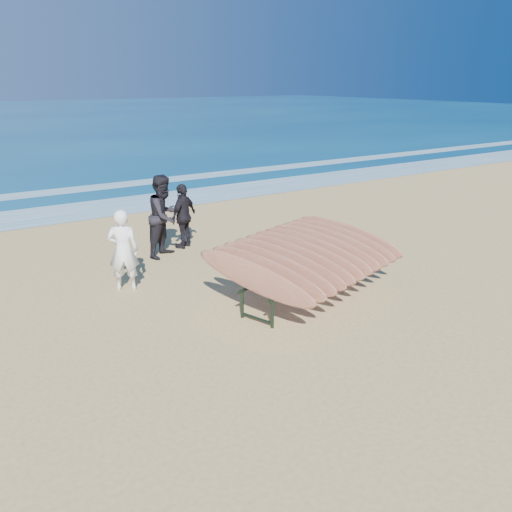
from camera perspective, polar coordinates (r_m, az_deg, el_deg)
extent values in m
plane|color=tan|center=(9.34, 2.75, -6.83)|extent=(120.00, 120.00, 0.00)
plane|color=white|center=(17.97, -16.59, 4.78)|extent=(160.00, 160.00, 0.00)
plane|color=white|center=(21.27, -19.51, 6.50)|extent=(160.00, 160.00, 0.00)
cylinder|color=black|center=(8.98, 1.74, -6.12)|extent=(0.06, 0.06, 0.50)
cylinder|color=black|center=(11.33, 10.79, -1.19)|extent=(0.06, 0.06, 0.50)
cylinder|color=black|center=(9.35, -1.46, -5.10)|extent=(0.06, 0.06, 0.50)
cylinder|color=black|center=(11.62, 7.97, -0.53)|extent=(0.06, 0.06, 0.50)
cylinder|color=black|center=(10.03, 6.85, -2.05)|extent=(3.07, 1.02, 0.06)
cylinder|color=black|center=(10.36, 3.81, -1.28)|extent=(3.07, 1.02, 0.06)
cylinder|color=black|center=(9.23, 0.11, -6.57)|extent=(0.24, 0.63, 0.04)
cylinder|color=black|center=(11.53, 9.32, -1.66)|extent=(0.24, 0.63, 0.04)
ellipsoid|color=#670F07|center=(8.89, -0.17, -2.30)|extent=(0.82, 2.41, 0.85)
ellipsoid|color=#670F07|center=(9.12, 1.05, -1.76)|extent=(0.82, 2.41, 0.85)
ellipsoid|color=#670F07|center=(9.35, 2.21, -1.25)|extent=(0.82, 2.41, 0.85)
ellipsoid|color=#670F07|center=(9.59, 3.31, -0.77)|extent=(0.82, 2.41, 0.85)
ellipsoid|color=#670F07|center=(9.83, 4.36, -0.31)|extent=(0.82, 2.41, 0.85)
ellipsoid|color=#670F07|center=(10.08, 5.36, 0.13)|extent=(0.82, 2.41, 0.85)
ellipsoid|color=#670F07|center=(10.33, 6.31, 0.54)|extent=(0.82, 2.41, 0.85)
ellipsoid|color=#670F07|center=(10.58, 7.21, 0.94)|extent=(0.82, 2.41, 0.85)
ellipsoid|color=#670F07|center=(10.84, 8.08, 1.32)|extent=(0.82, 2.41, 0.85)
ellipsoid|color=#670F07|center=(11.09, 8.90, 1.68)|extent=(0.82, 2.41, 0.85)
ellipsoid|color=#670F07|center=(11.35, 9.69, 2.02)|extent=(0.82, 2.41, 0.85)
imported|color=white|center=(10.71, -13.81, 0.59)|extent=(0.70, 0.62, 1.61)
imported|color=black|center=(12.61, -9.64, 4.19)|extent=(1.16, 1.10, 1.90)
imported|color=black|center=(13.22, -7.63, 4.20)|extent=(0.99, 0.79, 1.57)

